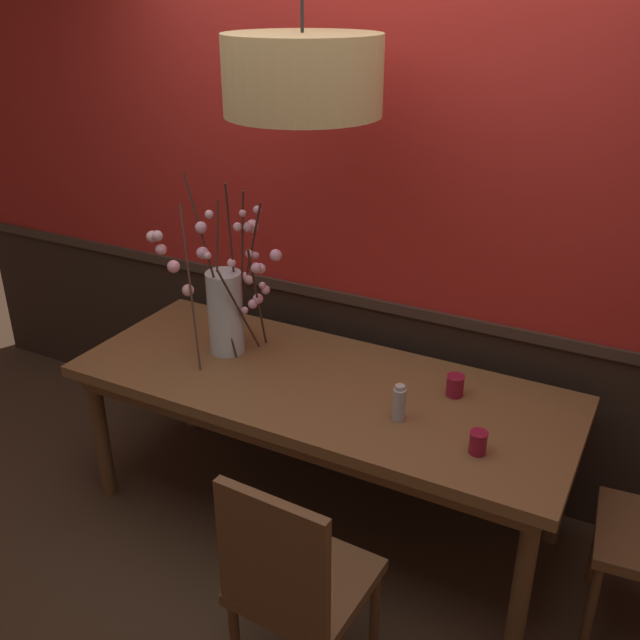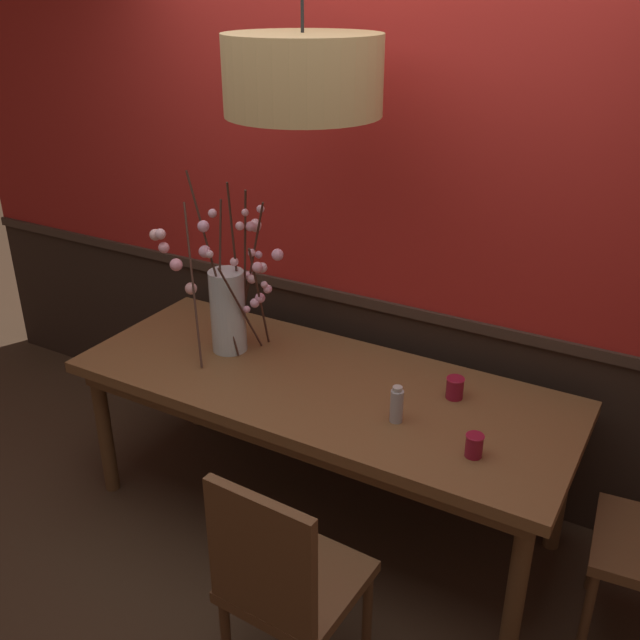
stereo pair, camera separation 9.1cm
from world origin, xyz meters
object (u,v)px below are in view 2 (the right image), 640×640
(candle_holder_nearer_center, at_px, (455,388))
(candle_holder_nearer_edge, at_px, (474,445))
(chair_far_side_left, at_px, (347,340))
(condiment_bottle, at_px, (397,405))
(chair_far_side_right, at_px, (454,364))
(pendant_lamp, at_px, (303,75))
(dining_table, at_px, (320,397))
(chair_near_side_right, at_px, (284,581))
(vase_with_blossoms, at_px, (228,304))

(candle_holder_nearer_center, distance_m, candle_holder_nearer_edge, 0.40)
(chair_far_side_left, relative_size, condiment_bottle, 5.63)
(chair_far_side_right, relative_size, pendant_lamp, 0.79)
(condiment_bottle, bearing_deg, dining_table, 163.87)
(chair_near_side_right, bearing_deg, vase_with_blossoms, 133.65)
(candle_holder_nearer_edge, distance_m, condiment_bottle, 0.35)
(vase_with_blossoms, xyz_separation_m, candle_holder_nearer_center, (1.06, 0.11, -0.19))
(chair_far_side_left, relative_size, candle_holder_nearer_edge, 9.65)
(candle_holder_nearer_center, bearing_deg, pendant_lamp, -164.64)
(candle_holder_nearer_edge, bearing_deg, dining_table, 165.85)
(candle_holder_nearer_edge, relative_size, condiment_bottle, 0.58)
(chair_near_side_right, distance_m, chair_far_side_left, 1.81)
(pendant_lamp, bearing_deg, chair_near_side_right, -63.46)
(chair_near_side_right, xyz_separation_m, pendant_lamp, (-0.43, 0.86, 1.46))
(vase_with_blossoms, distance_m, candle_holder_nearer_center, 1.08)
(condiment_bottle, bearing_deg, chair_far_side_left, 127.22)
(candle_holder_nearer_center, bearing_deg, chair_near_side_right, -100.23)
(chair_far_side_left, height_order, candle_holder_nearer_edge, chair_far_side_left)
(candle_holder_nearer_center, bearing_deg, vase_with_blossoms, -173.98)
(chair_far_side_left, distance_m, condiment_bottle, 1.21)
(chair_near_side_right, distance_m, vase_with_blossoms, 1.34)
(dining_table, relative_size, vase_with_blossoms, 2.55)
(candle_holder_nearer_edge, bearing_deg, chair_near_side_right, -119.69)
(dining_table, distance_m, vase_with_blossoms, 0.60)
(dining_table, bearing_deg, chair_near_side_right, -67.30)
(chair_far_side_left, relative_size, chair_far_side_right, 0.98)
(condiment_bottle, relative_size, pendant_lamp, 0.14)
(chair_far_side_left, xyz_separation_m, chair_far_side_right, (0.62, 0.02, 0.01))
(condiment_bottle, height_order, pendant_lamp, pendant_lamp)
(chair_near_side_right, height_order, condiment_bottle, chair_near_side_right)
(dining_table, xyz_separation_m, chair_far_side_right, (0.32, 0.84, -0.15))
(vase_with_blossoms, xyz_separation_m, candle_holder_nearer_edge, (1.26, -0.24, -0.19))
(chair_near_side_right, bearing_deg, chair_far_side_right, 91.41)
(pendant_lamp, bearing_deg, candle_holder_nearer_center, 15.36)
(chair_near_side_right, relative_size, candle_holder_nearer_center, 10.16)
(chair_near_side_right, distance_m, candle_holder_nearer_edge, 0.82)
(chair_near_side_right, relative_size, chair_far_side_right, 1.06)
(chair_near_side_right, height_order, candle_holder_nearer_edge, chair_near_side_right)
(chair_far_side_left, xyz_separation_m, candle_holder_nearer_center, (0.85, -0.66, 0.28))
(dining_table, distance_m, candle_holder_nearer_edge, 0.79)
(condiment_bottle, bearing_deg, candle_holder_nearer_edge, -11.70)
(candle_holder_nearer_center, xyz_separation_m, pendant_lamp, (-0.62, -0.17, 1.21))
(chair_near_side_right, height_order, candle_holder_nearer_center, chair_near_side_right)
(dining_table, bearing_deg, vase_with_blossoms, 174.58)
(dining_table, xyz_separation_m, candle_holder_nearer_center, (0.55, 0.16, 0.13))
(vase_with_blossoms, bearing_deg, chair_far_side_left, 74.40)
(chair_far_side_left, bearing_deg, candle_holder_nearer_center, -37.70)
(condiment_bottle, xyz_separation_m, pendant_lamp, (-0.48, 0.11, 1.18))
(chair_far_side_right, bearing_deg, chair_far_side_left, -177.92)
(pendant_lamp, bearing_deg, vase_with_blossoms, 172.70)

